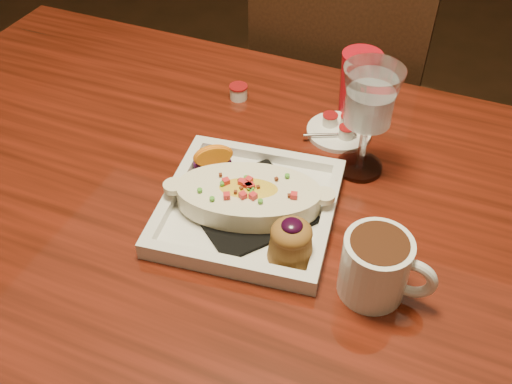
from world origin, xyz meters
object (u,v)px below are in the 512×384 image
at_px(table, 242,240).
at_px(saucer, 339,130).
at_px(chair_far, 338,113).
at_px(red_tumbler, 359,84).
at_px(coffee_mug, 378,265).
at_px(goblet, 370,103).
at_px(plate, 252,204).

relative_size(table, saucer, 12.58).
bearing_deg(chair_far, red_tumbler, 108.15).
height_order(coffee_mug, goblet, goblet).
height_order(chair_far, coffee_mug, chair_far).
bearing_deg(table, coffee_mug, -20.64).
distance_m(coffee_mug, goblet, 0.27).
bearing_deg(chair_far, plate, 92.60).
bearing_deg(plate, table, 131.38).
bearing_deg(chair_far, table, 90.00).
height_order(saucer, red_tumbler, red_tumbler).
xyz_separation_m(saucer, red_tumbler, (0.01, 0.08, 0.05)).
xyz_separation_m(chair_far, red_tumbler, (0.10, -0.32, 0.31)).
bearing_deg(plate, chair_far, 84.92).
bearing_deg(red_tumbler, chair_far, 108.15).
bearing_deg(saucer, coffee_mug, -65.58).
xyz_separation_m(chair_far, goblet, (0.16, -0.48, 0.38)).
height_order(plate, saucer, plate).
xyz_separation_m(plate, red_tumbler, (0.07, 0.34, 0.03)).
height_order(table, coffee_mug, coffee_mug).
height_order(coffee_mug, saucer, coffee_mug).
relative_size(table, coffee_mug, 11.43).
height_order(chair_far, red_tumbler, chair_far).
bearing_deg(table, red_tumbler, 71.66).
xyz_separation_m(goblet, saucer, (-0.06, 0.08, -0.13)).
height_order(chair_far, plate, chair_far).
relative_size(plate, coffee_mug, 2.28).
relative_size(chair_far, saucer, 7.80).
height_order(plate, goblet, goblet).
height_order(chair_far, saucer, chair_far).
bearing_deg(saucer, goblet, -52.77).
xyz_separation_m(table, saucer, (0.09, 0.23, 0.11)).
relative_size(table, red_tumbler, 11.96).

